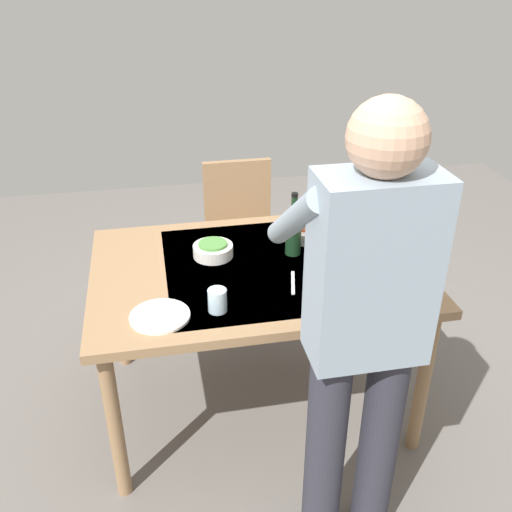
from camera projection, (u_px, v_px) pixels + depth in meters
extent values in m
plane|color=#66605B|center=(256.00, 399.00, 2.87)|extent=(6.00, 6.00, 0.00)
cube|color=#93704C|center=(256.00, 270.00, 2.50)|extent=(1.43, 1.00, 0.04)
cube|color=#B2B7C1|center=(256.00, 266.00, 2.49)|extent=(0.79, 0.85, 0.00)
cylinder|color=#93704C|center=(354.00, 281.00, 3.16)|extent=(0.06, 0.06, 0.74)
cylinder|color=#93704C|center=(119.00, 306.00, 2.95)|extent=(0.06, 0.06, 0.74)
cylinder|color=#93704C|center=(423.00, 383.00, 2.43)|extent=(0.06, 0.06, 0.74)
cylinder|color=#93704C|center=(115.00, 426.00, 2.21)|extent=(0.06, 0.06, 0.74)
cube|color=brown|center=(243.00, 247.00, 3.35)|extent=(0.40, 0.40, 0.04)
cube|color=#93704C|center=(237.00, 197.00, 3.38)|extent=(0.40, 0.04, 0.45)
cylinder|color=#93704C|center=(265.00, 263.00, 3.63)|extent=(0.04, 0.04, 0.43)
cylinder|color=#93704C|center=(212.00, 268.00, 3.57)|extent=(0.04, 0.04, 0.43)
cylinder|color=#93704C|center=(277.00, 291.00, 3.34)|extent=(0.04, 0.04, 0.43)
cylinder|color=#93704C|center=(220.00, 297.00, 3.28)|extent=(0.04, 0.04, 0.43)
cylinder|color=#2D2D38|center=(325.00, 454.00, 2.00)|extent=(0.14, 0.14, 0.88)
cylinder|color=#2D2D38|center=(378.00, 446.00, 2.04)|extent=(0.14, 0.14, 0.88)
cube|color=#8C9EAD|center=(372.00, 271.00, 1.66)|extent=(0.36, 0.20, 0.60)
sphere|color=tan|center=(388.00, 138.00, 1.47)|extent=(0.22, 0.22, 0.22)
cylinder|color=#8C9EAD|center=(296.00, 219.00, 1.80)|extent=(0.08, 0.52, 0.40)
cylinder|color=#8C9EAD|center=(397.00, 210.00, 1.86)|extent=(0.08, 0.52, 0.40)
cylinder|color=black|center=(293.00, 234.00, 2.55)|extent=(0.07, 0.07, 0.20)
cylinder|color=black|center=(294.00, 205.00, 2.48)|extent=(0.03, 0.03, 0.08)
cylinder|color=black|center=(295.00, 195.00, 2.45)|extent=(0.03, 0.03, 0.02)
cylinder|color=white|center=(429.00, 299.00, 2.25)|extent=(0.06, 0.06, 0.01)
cylinder|color=white|center=(431.00, 291.00, 2.23)|extent=(0.01, 0.01, 0.07)
cone|color=white|center=(434.00, 275.00, 2.20)|extent=(0.07, 0.07, 0.07)
cylinder|color=beige|center=(433.00, 280.00, 2.21)|extent=(0.03, 0.03, 0.03)
cylinder|color=white|center=(373.00, 283.00, 2.36)|extent=(0.06, 0.06, 0.01)
cylinder|color=white|center=(374.00, 275.00, 2.34)|extent=(0.01, 0.01, 0.07)
cone|color=white|center=(375.00, 260.00, 2.31)|extent=(0.07, 0.07, 0.07)
cylinder|color=maroon|center=(375.00, 265.00, 2.32)|extent=(0.03, 0.03, 0.03)
cylinder|color=silver|center=(217.00, 300.00, 2.17)|extent=(0.07, 0.07, 0.09)
cylinder|color=silver|center=(314.00, 291.00, 2.21)|extent=(0.08, 0.08, 0.11)
cylinder|color=white|center=(308.00, 228.00, 2.76)|extent=(0.30, 0.30, 0.05)
cylinder|color=#C6562D|center=(308.00, 223.00, 2.75)|extent=(0.22, 0.22, 0.03)
cylinder|color=white|center=(213.00, 251.00, 2.56)|extent=(0.18, 0.18, 0.05)
cylinder|color=#4C843D|center=(213.00, 246.00, 2.55)|extent=(0.13, 0.13, 0.03)
cylinder|color=white|center=(160.00, 316.00, 2.14)|extent=(0.23, 0.23, 0.01)
cube|color=silver|center=(363.00, 264.00, 2.50)|extent=(0.03, 0.20, 0.00)
cube|color=silver|center=(293.00, 283.00, 2.36)|extent=(0.06, 0.18, 0.00)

